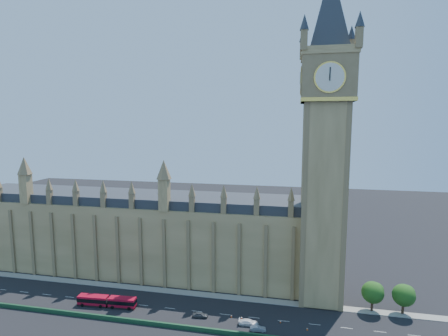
% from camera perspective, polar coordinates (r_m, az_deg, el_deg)
% --- Properties ---
extents(ground, '(400.00, 400.00, 0.00)m').
position_cam_1_polar(ground, '(106.93, -6.66, -22.00)').
color(ground, black).
rests_on(ground, ground).
extents(palace_westminster, '(120.00, 20.00, 28.00)m').
position_cam_1_polar(palace_westminster, '(129.05, -14.40, -10.21)').
color(palace_westminster, olive).
rests_on(palace_westminster, ground).
extents(elizabeth_tower, '(20.59, 20.59, 105.00)m').
position_cam_1_polar(elizabeth_tower, '(102.61, 16.32, 8.31)').
color(elizabeth_tower, olive).
rests_on(elizabeth_tower, ground).
extents(bridge_parapet, '(160.00, 0.60, 1.20)m').
position_cam_1_polar(bridge_parapet, '(99.31, -8.44, -24.13)').
color(bridge_parapet, '#1E4C2D').
rests_on(bridge_parapet, ground).
extents(kerb_north, '(160.00, 3.00, 0.16)m').
position_cam_1_polar(kerb_north, '(114.86, -5.09, -19.73)').
color(kerb_north, gray).
rests_on(kerb_north, ground).
extents(tree_east_near, '(6.00, 6.00, 8.50)m').
position_cam_1_polar(tree_east_near, '(111.22, 23.22, -18.09)').
color(tree_east_near, '#382619').
rests_on(tree_east_near, ground).
extents(tree_east_far, '(6.00, 6.00, 8.50)m').
position_cam_1_polar(tree_east_far, '(113.10, 27.40, -17.89)').
color(tree_east_far, '#382619').
rests_on(tree_east_far, ground).
extents(red_bus, '(17.23, 3.68, 2.91)m').
position_cam_1_polar(red_bus, '(112.41, -18.58, -19.92)').
color(red_bus, '#AD0B24').
rests_on(red_bus, ground).
extents(car_grey, '(4.24, 2.02, 1.40)m').
position_cam_1_polar(car_grey, '(102.85, -3.90, -22.80)').
color(car_grey, '#44484C').
rests_on(car_grey, ground).
extents(car_silver, '(4.11, 1.85, 1.31)m').
position_cam_1_polar(car_silver, '(97.68, 5.59, -24.64)').
color(car_silver, '#9C9DA3').
rests_on(car_silver, ground).
extents(car_white, '(5.32, 2.53, 1.50)m').
position_cam_1_polar(car_white, '(99.64, 4.02, -23.85)').
color(car_white, white).
rests_on(car_white, ground).
extents(cone_a, '(0.58, 0.58, 0.79)m').
position_cam_1_polar(cone_a, '(102.82, 1.22, -23.00)').
color(cone_a, black).
rests_on(cone_a, ground).
extents(cone_b, '(0.58, 0.58, 0.70)m').
position_cam_1_polar(cone_b, '(102.17, 2.89, -23.25)').
color(cone_b, black).
rests_on(cone_b, ground).
extents(cone_c, '(0.50, 0.50, 0.65)m').
position_cam_1_polar(cone_c, '(100.07, 13.44, -24.19)').
color(cone_c, black).
rests_on(cone_c, ground).
extents(cone_d, '(0.46, 0.46, 0.63)m').
position_cam_1_polar(cone_d, '(101.70, 9.20, -23.52)').
color(cone_d, black).
rests_on(cone_d, ground).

